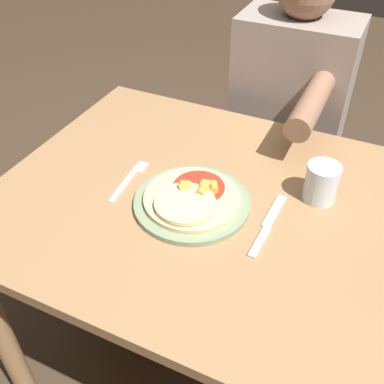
{
  "coord_description": "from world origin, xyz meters",
  "views": [
    {
      "loc": [
        0.31,
        -0.77,
        1.47
      ],
      "look_at": [
        -0.03,
        -0.04,
        0.81
      ],
      "focal_mm": 42.0,
      "sensor_mm": 36.0,
      "label": 1
    }
  ],
  "objects": [
    {
      "name": "person_diner",
      "position": [
        0.03,
        0.61,
        0.69
      ],
      "size": [
        0.37,
        0.52,
        1.19
      ],
      "color": "#2D2D38",
      "rests_on": "ground_plane"
    },
    {
      "name": "ground_plane",
      "position": [
        0.0,
        0.0,
        0.0
      ],
      "size": [
        8.0,
        8.0,
        0.0
      ],
      "primitive_type": "plane",
      "color": "#423323"
    },
    {
      "name": "fork",
      "position": [
        -0.21,
        -0.02,
        0.77
      ],
      "size": [
        0.03,
        0.18,
        0.0
      ],
      "color": "silver",
      "rests_on": "dining_table"
    },
    {
      "name": "dining_table",
      "position": [
        0.0,
        0.0,
        0.64
      ],
      "size": [
        1.04,
        0.83,
        0.77
      ],
      "color": "#9E754C",
      "rests_on": "ground_plane"
    },
    {
      "name": "drinking_glass",
      "position": [
        0.24,
        0.11,
        0.81
      ],
      "size": [
        0.08,
        0.08,
        0.1
      ],
      "color": "silver",
      "rests_on": "dining_table"
    },
    {
      "name": "knife",
      "position": [
        0.16,
        -0.03,
        0.77
      ],
      "size": [
        0.03,
        0.22,
        0.0
      ],
      "color": "silver",
      "rests_on": "dining_table"
    },
    {
      "name": "pizza",
      "position": [
        -0.03,
        -0.04,
        0.79
      ],
      "size": [
        0.23,
        0.23,
        0.04
      ],
      "color": "#E0C689",
      "rests_on": "plate"
    },
    {
      "name": "plate",
      "position": [
        -0.03,
        -0.04,
        0.77
      ],
      "size": [
        0.28,
        0.28,
        0.01
      ],
      "color": "gray",
      "rests_on": "dining_table"
    }
  ]
}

